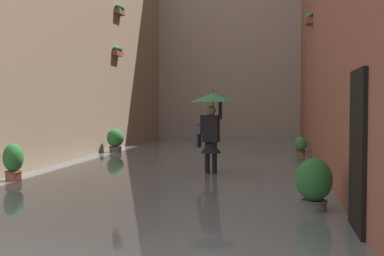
# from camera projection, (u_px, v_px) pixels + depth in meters

# --- Properties ---
(ground_plane) EXTENTS (60.00, 60.00, 0.00)m
(ground_plane) POSITION_uv_depth(u_px,v_px,m) (189.00, 166.00, 14.16)
(ground_plane) COLOR gray
(flood_water) EXTENTS (7.90, 27.72, 0.11)m
(flood_water) POSITION_uv_depth(u_px,v_px,m) (189.00, 164.00, 14.16)
(flood_water) COLOR slate
(flood_water) RESTS_ON ground_plane
(building_facade_right) EXTENTS (2.04, 25.72, 9.67)m
(building_facade_right) POSITION_uv_depth(u_px,v_px,m) (42.00, 1.00, 14.71)
(building_facade_right) COLOR gray
(building_facade_right) RESTS_ON ground_plane
(building_facade_far) EXTENTS (10.70, 1.80, 13.08)m
(building_facade_far) POSITION_uv_depth(u_px,v_px,m) (230.00, 12.00, 25.44)
(building_facade_far) COLOR #A89989
(building_facade_far) RESTS_ON ground_plane
(person_wading) EXTENTS (1.11, 1.11, 2.11)m
(person_wading) POSITION_uv_depth(u_px,v_px,m) (212.00, 114.00, 11.83)
(person_wading) COLOR #4C4233
(person_wading) RESTS_ON ground_plane
(potted_plant_far_right) EXTENTS (0.44, 0.44, 0.91)m
(potted_plant_far_right) POSITION_uv_depth(u_px,v_px,m) (13.00, 163.00, 10.72)
(potted_plant_far_right) COLOR #9E563D
(potted_plant_far_right) RESTS_ON ground_plane
(potted_plant_mid_right) EXTENTS (0.59, 0.59, 0.93)m
(potted_plant_mid_right) POSITION_uv_depth(u_px,v_px,m) (115.00, 140.00, 17.32)
(potted_plant_mid_right) COLOR #66605B
(potted_plant_mid_right) RESTS_ON ground_plane
(potted_plant_mid_left) EXTENTS (0.42, 0.42, 0.71)m
(potted_plant_mid_left) POSITION_uv_depth(u_px,v_px,m) (301.00, 146.00, 16.33)
(potted_plant_mid_left) COLOR brown
(potted_plant_mid_left) RESTS_ON ground_plane
(potted_plant_near_left) EXTENTS (0.56, 0.56, 0.92)m
(potted_plant_near_left) POSITION_uv_depth(u_px,v_px,m) (314.00, 185.00, 7.67)
(potted_plant_near_left) COLOR #66605B
(potted_plant_near_left) RESTS_ON ground_plane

